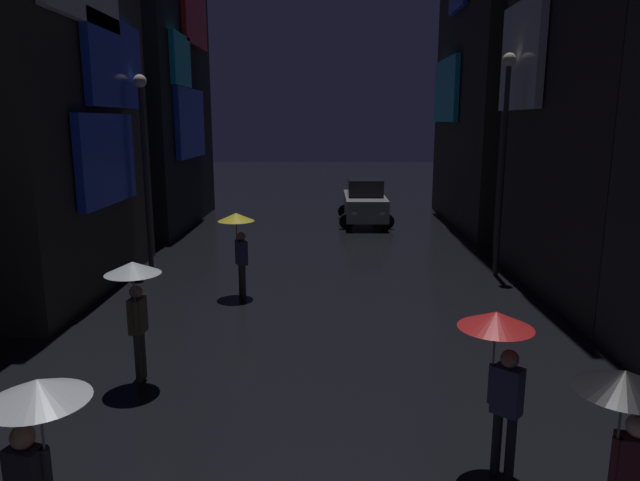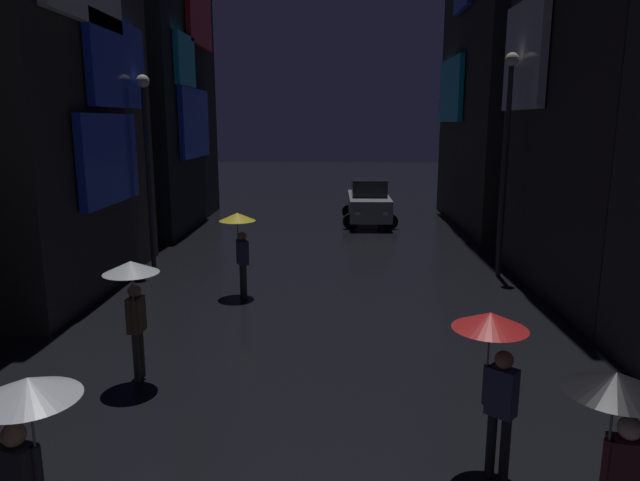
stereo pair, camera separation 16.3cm
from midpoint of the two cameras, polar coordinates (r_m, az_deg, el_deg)
The scene contains 10 objects.
building_left_mid at distance 16.53m, azimuth -27.52°, elevation 16.81°, with size 4.25×7.32×12.23m.
building_left_far at distance 25.50m, azimuth -16.97°, elevation 18.06°, with size 4.25×8.53×14.61m.
pedestrian_midstreet_left_clear at distance 9.83m, azimuth -17.76°, elevation -4.45°, with size 0.90×0.90×2.12m.
pedestrian_near_crossing_black at distance 6.14m, azimuth 28.35°, elevation -15.34°, with size 0.90×0.90×2.12m.
pedestrian_foreground_left_yellow at distance 14.21m, azimuth -7.77°, elevation 0.94°, with size 0.90×0.90×2.12m.
pedestrian_midstreet_centre_red at distance 7.23m, azimuth 17.61°, elevation -10.33°, with size 0.90×0.90×2.12m.
pedestrian_far_right_clear at distance 5.94m, azimuth -26.61°, elevation -16.10°, with size 0.90×0.90×2.12m.
car_distant at distance 24.61m, azimuth 5.08°, elevation 3.84°, with size 2.26×4.15×1.92m.
streetlamp_left_far at distance 16.99m, azimuth -16.64°, elevation 8.52°, with size 0.36×0.36×5.59m.
streetlamp_right_far at distance 16.60m, azimuth 18.43°, elevation 9.33°, with size 0.36×0.36×6.12m.
Camera 2 is at (0.31, -1.87, 4.33)m, focal length 32.00 mm.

